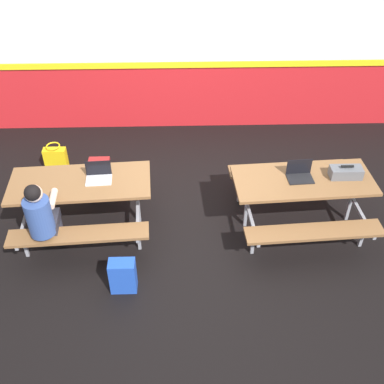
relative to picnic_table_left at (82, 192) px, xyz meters
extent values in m
cube|color=black|center=(1.41, 0.08, -0.58)|extent=(10.00, 10.00, 0.02)
cube|color=red|center=(1.41, 2.58, -0.02)|extent=(8.00, 0.12, 1.10)
cube|color=yellow|center=(1.41, 2.51, 0.58)|extent=(8.00, 0.03, 0.10)
cube|color=silver|center=(1.41, 2.58, 1.33)|extent=(6.72, 0.12, 1.40)
cube|color=brown|center=(0.00, 0.00, 0.15)|extent=(1.81, 0.86, 0.04)
cube|color=brown|center=(0.04, -0.63, -0.14)|extent=(1.69, 0.38, 0.04)
cube|color=brown|center=(-0.04, 0.63, -0.14)|extent=(1.69, 0.38, 0.04)
cube|color=gray|center=(-0.70, -0.04, -0.22)|extent=(0.04, 0.04, 0.70)
cube|color=gray|center=(-0.70, -0.04, -0.18)|extent=(0.14, 1.55, 0.04)
cube|color=gray|center=(-0.67, -0.55, -0.37)|extent=(0.04, 0.04, 0.41)
cube|color=gray|center=(-0.73, 0.46, -0.37)|extent=(0.04, 0.04, 0.41)
cube|color=gray|center=(0.70, 0.04, -0.22)|extent=(0.04, 0.04, 0.70)
cube|color=gray|center=(0.70, 0.04, -0.18)|extent=(0.14, 1.55, 0.04)
cube|color=gray|center=(0.73, -0.46, -0.37)|extent=(0.04, 0.04, 0.41)
cube|color=gray|center=(0.67, 0.55, -0.37)|extent=(0.04, 0.04, 0.41)
cube|color=brown|center=(2.82, -0.02, 0.15)|extent=(1.81, 0.86, 0.04)
cube|color=brown|center=(2.86, -0.66, -0.14)|extent=(1.69, 0.38, 0.04)
cube|color=brown|center=(2.78, 0.61, -0.14)|extent=(1.69, 0.38, 0.04)
cube|color=gray|center=(2.12, -0.07, -0.22)|extent=(0.04, 0.04, 0.70)
cube|color=gray|center=(2.12, -0.07, -0.18)|extent=(0.14, 1.55, 0.04)
cube|color=gray|center=(2.15, -0.58, -0.37)|extent=(0.04, 0.04, 0.41)
cube|color=gray|center=(2.09, 0.44, -0.37)|extent=(0.04, 0.04, 0.41)
cube|color=gray|center=(3.52, 0.02, -0.22)|extent=(0.04, 0.04, 0.70)
cube|color=gray|center=(3.52, 0.02, -0.18)|extent=(0.14, 1.55, 0.04)
cube|color=gray|center=(3.55, -0.49, -0.37)|extent=(0.04, 0.04, 0.41)
cube|color=gray|center=(3.49, 0.53, -0.37)|extent=(0.04, 0.04, 0.41)
cylinder|color=#2D2D38|center=(-0.46, -0.34, -0.35)|extent=(0.11, 0.11, 0.45)
cylinder|color=#2D2D38|center=(-0.28, -0.33, -0.35)|extent=(0.11, 0.11, 0.45)
cube|color=#2D2D38|center=(-0.36, -0.49, -0.06)|extent=(0.32, 0.40, 0.12)
cylinder|color=#334C8C|center=(-0.35, -0.66, 0.18)|extent=(0.30, 0.30, 0.48)
cylinder|color=beige|center=(-0.50, -0.47, 0.27)|extent=(0.10, 0.30, 0.08)
cylinder|color=beige|center=(-0.22, -0.45, 0.27)|extent=(0.10, 0.30, 0.08)
sphere|color=beige|center=(-0.35, -0.64, 0.51)|extent=(0.20, 0.20, 0.20)
sphere|color=black|center=(-0.35, -0.67, 0.54)|extent=(0.18, 0.18, 0.18)
cube|color=silver|center=(0.24, 0.02, 0.17)|extent=(0.33, 0.24, 0.01)
cube|color=black|center=(0.23, 0.12, 0.29)|extent=(0.32, 0.03, 0.21)
cube|color=black|center=(2.77, -0.03, 0.17)|extent=(0.33, 0.24, 0.01)
cube|color=black|center=(2.77, 0.08, 0.29)|extent=(0.32, 0.03, 0.21)
cube|color=#595B60|center=(3.35, 0.01, 0.24)|extent=(0.40, 0.18, 0.14)
cube|color=black|center=(3.35, 0.01, 0.33)|extent=(0.16, 0.02, 0.02)
cube|color=#1E47B2|center=(0.59, -1.10, -0.35)|extent=(0.30, 0.18, 0.44)
cube|color=#1E47B2|center=(0.59, -0.99, -0.42)|extent=(0.21, 0.04, 0.19)
cube|color=yellow|center=(-0.65, 1.30, -0.39)|extent=(0.34, 0.14, 0.36)
torus|color=yellow|center=(-0.65, 1.30, -0.15)|extent=(0.21, 0.21, 0.02)
cube|color=maroon|center=(0.09, 0.88, -0.35)|extent=(0.30, 0.18, 0.44)
cube|color=maroon|center=(0.09, 0.99, -0.42)|extent=(0.21, 0.04, 0.19)
camera|label=1|loc=(1.29, -4.65, 3.78)|focal=43.76mm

